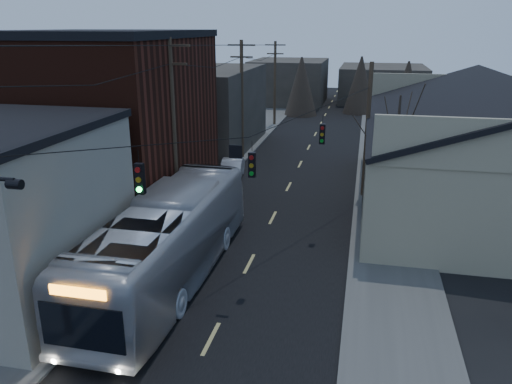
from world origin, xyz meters
TOP-DOWN VIEW (x-y plane):
  - road_surface at (0.00, 30.00)m, footprint 9.00×110.00m
  - sidewalk_left at (-6.50, 30.00)m, footprint 4.00×110.00m
  - sidewalk_right at (6.50, 30.00)m, footprint 4.00×110.00m
  - building_brick at (-10.00, 20.00)m, footprint 10.00×12.00m
  - building_left_far at (-9.50, 36.00)m, footprint 9.00×14.00m
  - warehouse at (13.00, 25.00)m, footprint 16.16×20.60m
  - building_far_left at (-6.00, 65.00)m, footprint 10.00×12.00m
  - building_far_right at (7.00, 70.00)m, footprint 12.00×14.00m
  - bare_tree at (6.50, 20.00)m, footprint 0.40×0.40m
  - utility_lines at (-3.11, 24.14)m, footprint 11.24×45.28m
  - bus at (-3.00, 11.74)m, footprint 3.28×13.59m
  - parked_car at (-4.30, 27.00)m, footprint 2.03×4.37m

SIDE VIEW (x-z plane):
  - road_surface at x=0.00m, z-range 0.00..0.02m
  - sidewalk_left at x=-6.50m, z-range 0.00..0.12m
  - sidewalk_right at x=6.50m, z-range 0.00..0.12m
  - parked_car at x=-4.30m, z-range 0.00..1.38m
  - bus at x=-3.00m, z-range 0.00..3.78m
  - building_far_right at x=7.00m, z-range 0.00..5.00m
  - warehouse at x=13.00m, z-range -1.17..6.56m
  - building_far_left at x=-6.00m, z-range 0.00..6.00m
  - building_left_far at x=-9.50m, z-range 0.00..7.00m
  - bare_tree at x=6.50m, z-range 0.00..7.20m
  - utility_lines at x=-3.11m, z-range -0.30..10.20m
  - building_brick at x=-10.00m, z-range 0.00..10.00m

